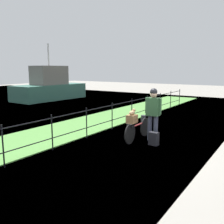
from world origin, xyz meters
The scene contains 10 objects.
ground_plane centered at (0.00, 0.00, 0.00)m, with size 60.00×60.00×0.00m, color gray.
grass_strip centered at (0.00, 3.39, 0.01)m, with size 27.00×2.40×0.03m, color #569342.
iron_fence centered at (0.00, 2.05, 0.60)m, with size 18.04×0.04×1.03m.
bicycle_main centered at (0.79, 0.58, 0.34)m, with size 1.73×0.17×0.63m.
wooden_crate centered at (0.38, 0.57, 0.76)m, with size 0.33×0.26×0.25m, color olive.
terrier_dog centered at (0.41, 0.57, 0.96)m, with size 0.32×0.15×0.18m.
cyclist_person centered at (0.97, 0.14, 1.00)m, with size 0.27×0.54×1.68m.
backpack_on_paving centered at (0.56, -0.10, 0.20)m, with size 0.28×0.18×0.40m, color black.
mooring_bollard centered at (3.10, 1.55, 0.18)m, with size 0.20×0.20×0.35m, color #38383D.
moored_boat_near centered at (6.78, 11.23, 0.90)m, with size 5.58×2.36×4.09m.
Camera 1 is at (-6.20, -3.13, 2.28)m, focal length 40.24 mm.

